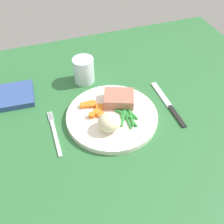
{
  "coord_description": "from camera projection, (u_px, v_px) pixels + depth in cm",
  "views": [
    {
      "loc": [
        -15.79,
        -52.32,
        58.14
      ],
      "look_at": [
        1.4,
        -2.33,
        4.6
      ],
      "focal_mm": 42.98,
      "sensor_mm": 36.0,
      "label": 1
    }
  ],
  "objects": [
    {
      "name": "fork",
      "position": [
        55.0,
        133.0,
        0.73
      ],
      "size": [
        1.44,
        16.6,
        0.4
      ],
      "rotation": [
        0.0,
        0.0,
        -0.02
      ],
      "color": "silver",
      "rests_on": "dining_table"
    },
    {
      "name": "napkin",
      "position": [
        16.0,
        95.0,
        0.83
      ],
      "size": [
        11.37,
        12.02,
        1.79
      ],
      "primitive_type": "cube",
      "rotation": [
        0.0,
        0.0,
        -0.07
      ],
      "color": "#334C8C",
      "rests_on": "dining_table"
    },
    {
      "name": "dining_table",
      "position": [
        105.0,
        116.0,
        0.79
      ],
      "size": [
        120.0,
        90.0,
        2.0
      ],
      "color": "#2D6B38",
      "rests_on": "ground"
    },
    {
      "name": "mashed_potatoes",
      "position": [
        109.0,
        122.0,
        0.71
      ],
      "size": [
        6.13,
        5.97,
        4.95
      ],
      "primitive_type": "ellipsoid",
      "color": "beige",
      "rests_on": "dinner_plate"
    },
    {
      "name": "green_beans",
      "position": [
        126.0,
        115.0,
        0.75
      ],
      "size": [
        5.85,
        9.61,
        0.84
      ],
      "color": "#2D8C38",
      "rests_on": "dinner_plate"
    },
    {
      "name": "carrot_slices",
      "position": [
        94.0,
        109.0,
        0.77
      ],
      "size": [
        6.52,
        7.29,
        1.3
      ],
      "color": "orange",
      "rests_on": "dinner_plate"
    },
    {
      "name": "knife",
      "position": [
        168.0,
        104.0,
        0.81
      ],
      "size": [
        1.7,
        20.5,
        0.64
      ],
      "rotation": [
        0.0,
        0.0,
        -0.03
      ],
      "color": "black",
      "rests_on": "dining_table"
    },
    {
      "name": "meat_portion",
      "position": [
        119.0,
        99.0,
        0.78
      ],
      "size": [
        10.55,
        9.58,
        3.0
      ],
      "primitive_type": "cube",
      "rotation": [
        0.0,
        0.0,
        -0.37
      ],
      "color": "#A86B56",
      "rests_on": "dinner_plate"
    },
    {
      "name": "water_glass",
      "position": [
        84.0,
        72.0,
        0.87
      ],
      "size": [
        6.77,
        6.77,
        8.32
      ],
      "color": "silver",
      "rests_on": "dining_table"
    },
    {
      "name": "dinner_plate",
      "position": [
        112.0,
        116.0,
        0.77
      ],
      "size": [
        26.05,
        26.05,
        1.6
      ],
      "primitive_type": "cylinder",
      "color": "white",
      "rests_on": "dining_table"
    }
  ]
}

